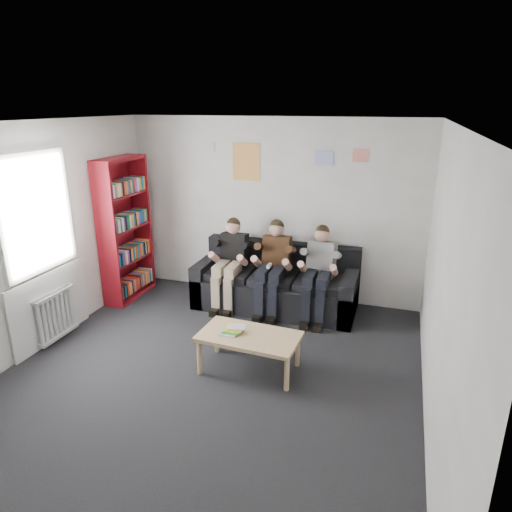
{
  "coord_description": "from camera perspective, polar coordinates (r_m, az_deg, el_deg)",
  "views": [
    {
      "loc": [
        1.84,
        -3.95,
        2.88
      ],
      "look_at": [
        0.14,
        1.3,
        1.02
      ],
      "focal_mm": 32.0,
      "sensor_mm": 36.0,
      "label": 1
    }
  ],
  "objects": [
    {
      "name": "person_middle",
      "position": [
        6.43,
        2.11,
        -1.48
      ],
      "size": [
        0.39,
        0.83,
        1.33
      ],
      "rotation": [
        0.0,
        0.0,
        0.03
      ],
      "color": "#482E18",
      "rests_on": "sofa"
    },
    {
      "name": "radiator",
      "position": [
        6.3,
        -23.71,
        -6.76
      ],
      "size": [
        0.1,
        0.64,
        0.6
      ],
      "color": "silver",
      "rests_on": "ground"
    },
    {
      "name": "poster_blue",
      "position": [
        6.58,
        8.51,
        12.05
      ],
      "size": [
        0.25,
        0.01,
        0.2
      ],
      "primitive_type": "cube",
      "color": "#3E6BD6",
      "rests_on": "room_shell"
    },
    {
      "name": "poster_large",
      "position": [
        6.87,
        -1.21,
        11.69
      ],
      "size": [
        0.42,
        0.01,
        0.55
      ],
      "primitive_type": "cube",
      "color": "#ECD953",
      "rests_on": "room_shell"
    },
    {
      "name": "poster_sign",
      "position": [
        7.07,
        -5.95,
        13.42
      ],
      "size": [
        0.2,
        0.01,
        0.14
      ],
      "primitive_type": "cube",
      "color": "silver",
      "rests_on": "room_shell"
    },
    {
      "name": "sofa",
      "position": [
        6.74,
        2.55,
        -3.68
      ],
      "size": [
        2.33,
        0.95,
        0.9
      ],
      "color": "black",
      "rests_on": "ground"
    },
    {
      "name": "game_cases",
      "position": [
        5.16,
        -2.94,
        -9.25
      ],
      "size": [
        0.25,
        0.23,
        0.06
      ],
      "rotation": [
        0.0,
        0.0,
        -0.04
      ],
      "color": "silver",
      "rests_on": "coffee_table"
    },
    {
      "name": "person_left",
      "position": [
        6.63,
        -3.3,
        -0.95
      ],
      "size": [
        0.38,
        0.81,
        1.31
      ],
      "rotation": [
        0.0,
        0.0,
        0.01
      ],
      "color": "black",
      "rests_on": "sofa"
    },
    {
      "name": "person_right",
      "position": [
        6.3,
        7.81,
        -2.18
      ],
      "size": [
        0.38,
        0.81,
        1.3
      ],
      "rotation": [
        0.0,
        0.0,
        -0.14
      ],
      "color": "silver",
      "rests_on": "sofa"
    },
    {
      "name": "window",
      "position": [
        6.1,
        -25.05,
        -0.85
      ],
      "size": [
        0.05,
        1.3,
        2.36
      ],
      "color": "white",
      "rests_on": "room_shell"
    },
    {
      "name": "coffee_table",
      "position": [
        5.15,
        -0.86,
        -10.34
      ],
      "size": [
        1.11,
        0.61,
        0.44
      ],
      "rotation": [
        0.0,
        0.0,
        -0.06
      ],
      "color": "tan",
      "rests_on": "ground"
    },
    {
      "name": "room_shell",
      "position": [
        4.63,
        -6.59,
        -0.84
      ],
      "size": [
        5.0,
        5.0,
        5.0
      ],
      "color": "black",
      "rests_on": "ground"
    },
    {
      "name": "bookshelf",
      "position": [
        7.12,
        -16.0,
        3.18
      ],
      "size": [
        0.32,
        0.96,
        2.14
      ],
      "rotation": [
        0.0,
        0.0,
        0.02
      ],
      "color": "maroon",
      "rests_on": "ground"
    },
    {
      "name": "poster_pink",
      "position": [
        6.51,
        12.96,
        12.17
      ],
      "size": [
        0.22,
        0.01,
        0.18
      ],
      "primitive_type": "cube",
      "color": "#D442A9",
      "rests_on": "room_shell"
    }
  ]
}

